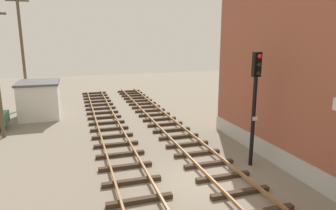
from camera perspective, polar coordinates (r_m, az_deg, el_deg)
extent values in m
plane|color=slate|center=(13.07, 6.95, -14.44)|extent=(80.00, 80.00, 0.00)
cube|color=#38281C|center=(12.31, 13.73, -16.06)|extent=(2.50, 0.24, 0.18)
cube|color=#38281C|center=(13.39, 10.52, -13.44)|extent=(2.50, 0.24, 0.18)
cube|color=#38281C|center=(14.53, 7.86, -11.19)|extent=(2.50, 0.24, 0.18)
cube|color=#38281C|center=(15.71, 5.62, -9.25)|extent=(2.50, 0.24, 0.18)
cube|color=#38281C|center=(16.92, 3.72, -7.57)|extent=(2.50, 0.24, 0.18)
cube|color=#38281C|center=(18.17, 2.09, -6.12)|extent=(2.50, 0.24, 0.18)
cube|color=#38281C|center=(19.44, 0.68, -4.85)|extent=(2.50, 0.24, 0.18)
cube|color=#38281C|center=(20.72, -0.56, -3.73)|extent=(2.50, 0.24, 0.18)
cube|color=#38281C|center=(22.02, -1.64, -2.75)|extent=(2.50, 0.24, 0.18)
cube|color=#38281C|center=(23.34, -2.61, -1.87)|extent=(2.50, 0.24, 0.18)
cube|color=#38281C|center=(24.66, -3.46, -1.09)|extent=(2.50, 0.24, 0.18)
cube|color=#38281C|center=(26.00, -4.23, -0.38)|extent=(2.50, 0.24, 0.18)
cube|color=#38281C|center=(27.34, -4.93, 0.25)|extent=(2.50, 0.24, 0.18)
cube|color=#38281C|center=(28.69, -5.56, 0.83)|extent=(2.50, 0.24, 0.18)
cube|color=#38281C|center=(30.04, -6.13, 1.35)|extent=(2.50, 0.24, 0.18)
cube|color=#38281C|center=(31.40, -6.66, 1.83)|extent=(2.50, 0.24, 0.18)
cube|color=#38281C|center=(32.76, -7.14, 2.26)|extent=(2.50, 0.24, 0.18)
cube|color=#38281C|center=(34.13, -7.58, 2.67)|extent=(2.50, 0.24, 0.18)
cube|color=olive|center=(13.02, 7.67, -13.34)|extent=(0.08, 46.58, 0.14)
cube|color=olive|center=(13.65, 13.27, -12.30)|extent=(0.08, 46.58, 0.14)
cube|color=#38281C|center=(11.55, -5.43, -17.80)|extent=(2.50, 0.24, 0.18)
cube|color=#38281C|center=(12.88, -6.97, -14.41)|extent=(2.50, 0.24, 0.18)
cube|color=#38281C|center=(14.27, -8.17, -11.66)|extent=(2.50, 0.24, 0.18)
cube|color=#38281C|center=(15.68, -9.15, -9.39)|extent=(2.50, 0.24, 0.18)
cube|color=#38281C|center=(17.12, -9.95, -7.51)|extent=(2.50, 0.24, 0.18)
cube|color=#38281C|center=(18.57, -10.62, -5.91)|extent=(2.50, 0.24, 0.18)
cube|color=#38281C|center=(20.05, -11.19, -4.55)|extent=(2.50, 0.24, 0.18)
cube|color=#38281C|center=(21.53, -11.68, -3.37)|extent=(2.50, 0.24, 0.18)
cube|color=#38281C|center=(23.02, -12.10, -2.35)|extent=(2.50, 0.24, 0.18)
cube|color=#38281C|center=(24.52, -12.48, -1.45)|extent=(2.50, 0.24, 0.18)
cube|color=#38281C|center=(26.02, -12.80, -0.65)|extent=(2.50, 0.24, 0.18)
cube|color=#38281C|center=(27.53, -13.10, 0.05)|extent=(2.50, 0.24, 0.18)
cube|color=#38281C|center=(29.05, -13.36, 0.69)|extent=(2.50, 0.24, 0.18)
cube|color=#38281C|center=(30.57, -13.60, 1.26)|extent=(2.50, 0.24, 0.18)
cube|color=#38281C|center=(32.09, -13.81, 1.78)|extent=(2.50, 0.24, 0.18)
cube|color=#38281C|center=(33.62, -14.01, 2.25)|extent=(2.50, 0.24, 0.18)
cube|color=olive|center=(12.03, -9.76, -15.71)|extent=(0.08, 46.58, 0.14)
cube|color=olive|center=(12.27, -2.86, -14.93)|extent=(0.08, 46.58, 0.14)
cylinder|color=black|center=(14.36, 16.03, -3.21)|extent=(0.18, 0.18, 4.26)
cube|color=black|center=(13.89, 16.70, 7.49)|extent=(0.36, 0.24, 1.10)
sphere|color=red|center=(13.72, 17.22, 8.94)|extent=(0.20, 0.20, 0.20)
sphere|color=black|center=(13.75, 17.13, 7.41)|extent=(0.20, 0.20, 0.20)
sphere|color=black|center=(13.78, 17.03, 5.90)|extent=(0.20, 0.20, 0.20)
cube|color=white|center=(14.19, 16.39, -2.52)|extent=(0.24, 0.03, 0.18)
cube|color=#B2B2AD|center=(14.39, 23.20, -10.82)|extent=(0.08, 14.91, 0.90)
cube|color=silver|center=(24.88, -23.41, 0.86)|extent=(2.80, 3.60, 2.60)
cube|color=#4C4C51|center=(24.67, -23.69, 4.00)|extent=(3.00, 3.80, 0.16)
cube|color=brown|center=(25.13, -26.57, -0.03)|extent=(0.06, 0.90, 2.00)
cylinder|color=brown|center=(28.66, -26.16, 8.91)|extent=(0.24, 0.24, 9.41)
cube|color=#4C3D2D|center=(28.80, -27.03, 17.47)|extent=(1.80, 0.12, 0.12)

